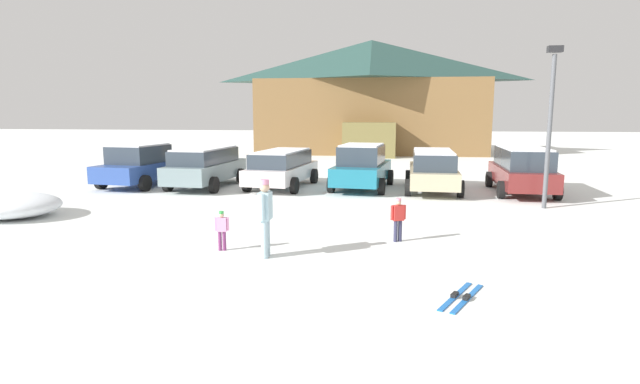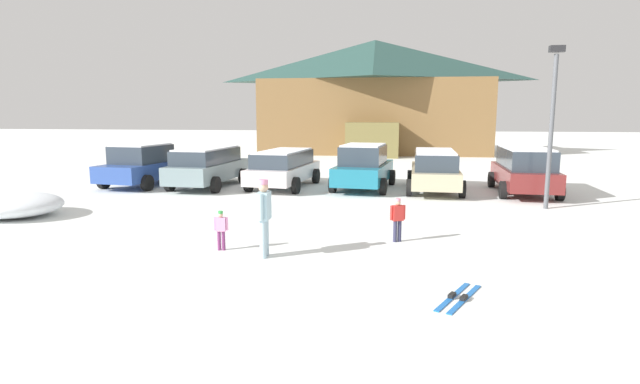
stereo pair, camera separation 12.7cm
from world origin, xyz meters
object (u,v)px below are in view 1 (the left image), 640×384
at_px(skier_child_in_pink_snowsuit, 222,228).
at_px(lamp_post, 550,118).
at_px(parked_grey_wagon, 206,166).
at_px(parked_beige_suv, 433,169).
at_px(parked_teal_hatchback, 362,167).
at_px(skier_adult_in_blue_parka, 265,214).
at_px(ski_lodge, 371,96).
at_px(pair_of_skis, 461,297).
at_px(parked_white_suv, 282,167).
at_px(parked_blue_hatchback, 142,165).
at_px(parked_maroon_van, 522,169).
at_px(skier_child_in_red_jacket, 398,217).
at_px(plowed_snow_pile, 8,205).

bearing_deg(skier_child_in_pink_snowsuit, lamp_post, 35.98).
height_order(parked_grey_wagon, parked_beige_suv, parked_grey_wagon).
relative_size(parked_teal_hatchback, skier_adult_in_blue_parka, 2.79).
height_order(ski_lodge, parked_beige_suv, ski_lodge).
relative_size(parked_beige_suv, lamp_post, 0.95).
bearing_deg(skier_adult_in_blue_parka, pair_of_skis, -26.32).
xyz_separation_m(parked_white_suv, skier_child_in_pink_snowsuit, (0.71, -9.56, -0.34)).
relative_size(parked_blue_hatchback, skier_child_in_pink_snowsuit, 5.23).
height_order(parked_white_suv, parked_beige_suv, parked_beige_suv).
bearing_deg(skier_child_in_pink_snowsuit, parked_grey_wagon, 112.68).
relative_size(parked_white_suv, parked_beige_suv, 1.01).
bearing_deg(parked_beige_suv, skier_child_in_pink_snowsuit, -119.47).
relative_size(parked_grey_wagon, parked_maroon_van, 1.00).
distance_m(parked_teal_hatchback, skier_adult_in_blue_parka, 10.13).
xyz_separation_m(parked_beige_suv, skier_child_in_pink_snowsuit, (-5.35, -9.46, -0.37)).
xyz_separation_m(parked_grey_wagon, skier_child_in_red_jacket, (7.73, -7.86, -0.30)).
bearing_deg(skier_adult_in_blue_parka, skier_child_in_pink_snowsuit, 160.96).
bearing_deg(lamp_post, parked_white_suv, 160.54).
bearing_deg(pair_of_skis, parked_maroon_van, 72.01).
bearing_deg(parked_white_suv, skier_child_in_red_jacket, -60.77).
distance_m(parked_blue_hatchback, parked_maroon_van, 15.33).
bearing_deg(parked_teal_hatchback, parked_beige_suv, -3.81).
bearing_deg(parked_maroon_van, parked_grey_wagon, -179.24).
bearing_deg(plowed_snow_pile, parked_beige_suv, 28.18).
bearing_deg(plowed_snow_pile, parked_white_suv, 45.92).
xyz_separation_m(ski_lodge, skier_child_in_red_jacket, (1.78, -28.15, -3.78)).
distance_m(parked_grey_wagon, skier_child_in_pink_snowsuit, 9.98).
height_order(parked_white_suv, skier_adult_in_blue_parka, skier_adult_in_blue_parka).
bearing_deg(skier_child_in_red_jacket, parked_teal_hatchback, 99.03).
bearing_deg(parked_grey_wagon, plowed_snow_pile, -118.67).
xyz_separation_m(skier_child_in_pink_snowsuit, skier_child_in_red_jacket, (3.89, 1.34, 0.09)).
relative_size(parked_white_suv, lamp_post, 0.97).
bearing_deg(skier_child_in_pink_snowsuit, pair_of_skis, -24.77).
relative_size(parked_maroon_van, plowed_snow_pile, 1.54).
distance_m(parked_white_suv, parked_teal_hatchback, 3.28).
bearing_deg(parked_maroon_van, parked_white_suv, 178.78).
xyz_separation_m(parked_beige_suv, pair_of_skis, (-0.46, -11.72, -0.85)).
height_order(parked_beige_suv, lamp_post, lamp_post).
bearing_deg(ski_lodge, parked_blue_hatchback, -113.47).
distance_m(parked_beige_suv, lamp_post, 5.00).
height_order(parked_teal_hatchback, parked_maroon_van, parked_teal_hatchback).
height_order(parked_teal_hatchback, pair_of_skis, parked_teal_hatchback).
xyz_separation_m(lamp_post, plowed_snow_pile, (-16.08, -3.66, -2.52)).
bearing_deg(parked_teal_hatchback, pair_of_skis, -78.99).
distance_m(parked_maroon_van, pair_of_skis, 12.25).
bearing_deg(parked_blue_hatchback, lamp_post, -11.06).
height_order(parked_grey_wagon, skier_child_in_pink_snowsuit, parked_grey_wagon).
bearing_deg(parked_maroon_van, parked_blue_hatchback, -179.59).
distance_m(parked_white_suv, parked_beige_suv, 6.06).
xyz_separation_m(ski_lodge, plowed_snow_pile, (-9.56, -26.88, -4.01)).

